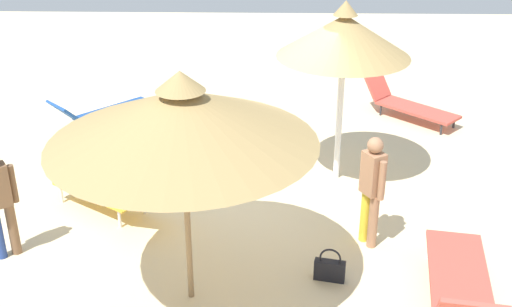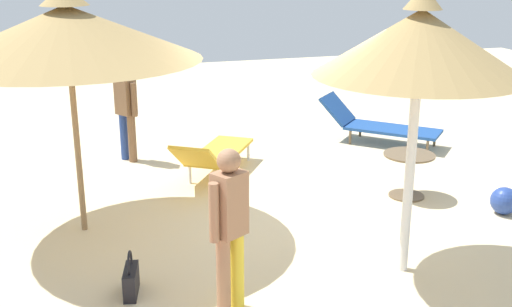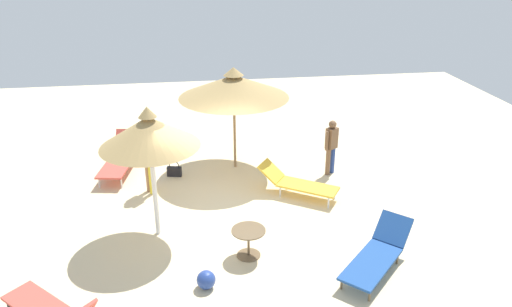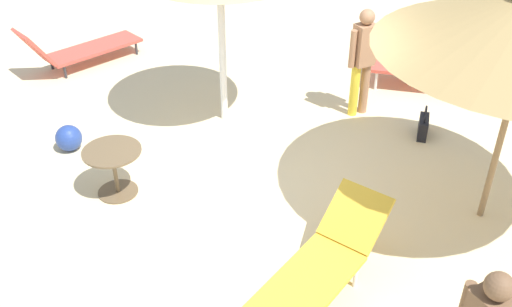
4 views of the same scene
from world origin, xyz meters
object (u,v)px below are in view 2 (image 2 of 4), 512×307
object	(u,v)px
person_standing_back	(230,223)
handbag	(131,279)
person_standing_center	(126,107)
side_table_round	(408,167)
beach_ball	(504,201)
lounge_chair_near_left	(377,124)
parasol_umbrella_far_left	(67,32)
parasol_umbrella_far_right	(420,43)
lounge_chair_edge	(214,153)

from	to	relation	value
person_standing_back	handbag	bearing A→B (deg)	145.43
person_standing_center	side_table_round	xyz separation A→B (m)	(3.46, -2.70, -0.45)
side_table_round	beach_ball	xyz separation A→B (m)	(0.87, -0.90, -0.24)
lounge_chair_near_left	side_table_round	bearing A→B (deg)	-107.88
lounge_chair_near_left	person_standing_center	bearing A→B (deg)	176.05
parasol_umbrella_far_left	beach_ball	xyz separation A→B (m)	(5.14, -1.07, -2.18)
parasol_umbrella_far_left	person_standing_center	size ratio (longest dim) A/B	1.92
parasol_umbrella_far_right	lounge_chair_near_left	size ratio (longest dim) A/B	1.51
lounge_chair_edge	side_table_round	xyz separation A→B (m)	(2.34, -1.52, 0.05)
lounge_chair_edge	parasol_umbrella_far_right	bearing A→B (deg)	-69.87
lounge_chair_near_left	person_standing_center	xyz separation A→B (m)	(-4.24, 0.29, 0.53)
lounge_chair_near_left	handbag	size ratio (longest dim) A/B	4.21
lounge_chair_edge	person_standing_center	world-z (taller)	person_standing_center
lounge_chair_near_left	side_table_round	distance (m)	2.53
parasol_umbrella_far_left	lounge_chair_edge	world-z (taller)	parasol_umbrella_far_left
person_standing_back	parasol_umbrella_far_left	bearing A→B (deg)	118.11
parasol_umbrella_far_right	lounge_chair_edge	xyz separation A→B (m)	(-1.23, 3.37, -2.00)
person_standing_back	beach_ball	xyz separation A→B (m)	(3.92, 1.21, -0.72)
lounge_chair_edge	beach_ball	xyz separation A→B (m)	(3.21, -2.42, -0.19)
handbag	person_standing_back	bearing A→B (deg)	-34.57
side_table_round	parasol_umbrella_far_right	bearing A→B (deg)	-120.87
beach_ball	person_standing_center	bearing A→B (deg)	140.26
parasol_umbrella_far_left	side_table_round	xyz separation A→B (m)	(4.27, -0.17, -1.94)
parasol_umbrella_far_left	side_table_round	distance (m)	4.69
parasol_umbrella_far_right	beach_ball	distance (m)	3.11
handbag	side_table_round	size ratio (longest dim) A/B	0.67
parasol_umbrella_far_right	lounge_chair_near_left	xyz separation A→B (m)	(1.88, 4.26, -2.03)
lounge_chair_edge	person_standing_back	xyz separation A→B (m)	(-0.71, -3.63, 0.53)
parasol_umbrella_far_right	lounge_chair_edge	distance (m)	4.11
person_standing_center	beach_ball	distance (m)	5.68
lounge_chair_edge	handbag	size ratio (longest dim) A/B	4.35
person_standing_back	person_standing_center	bearing A→B (deg)	94.88
parasol_umbrella_far_left	person_standing_back	xyz separation A→B (m)	(1.22, -2.29, -1.46)
lounge_chair_near_left	side_table_round	size ratio (longest dim) A/B	2.80
parasol_umbrella_far_left	side_table_round	world-z (taller)	parasol_umbrella_far_left
parasol_umbrella_far_left	beach_ball	size ratio (longest dim) A/B	8.42
parasol_umbrella_far_left	person_standing_back	bearing A→B (deg)	-61.89
parasol_umbrella_far_left	lounge_chair_near_left	xyz separation A→B (m)	(5.05, 2.24, -2.01)
parasol_umbrella_far_right	handbag	xyz separation A→B (m)	(-2.79, 0.32, -2.22)
parasol_umbrella_far_left	handbag	size ratio (longest dim) A/B	6.47
lounge_chair_edge	parasol_umbrella_far_left	bearing A→B (deg)	-145.11
person_standing_back	handbag	distance (m)	1.27
parasol_umbrella_far_left	lounge_chair_near_left	world-z (taller)	parasol_umbrella_far_left
person_standing_center	parasol_umbrella_far_left	bearing A→B (deg)	-107.78
parasol_umbrella_far_left	lounge_chair_edge	bearing A→B (deg)	34.89
lounge_chair_edge	side_table_round	bearing A→B (deg)	-33.00
beach_ball	parasol_umbrella_far_right	bearing A→B (deg)	-154.39
lounge_chair_near_left	lounge_chair_edge	bearing A→B (deg)	-164.06
handbag	parasol_umbrella_far_right	bearing A→B (deg)	-6.58
parasol_umbrella_far_right	beach_ball	world-z (taller)	parasol_umbrella_far_right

